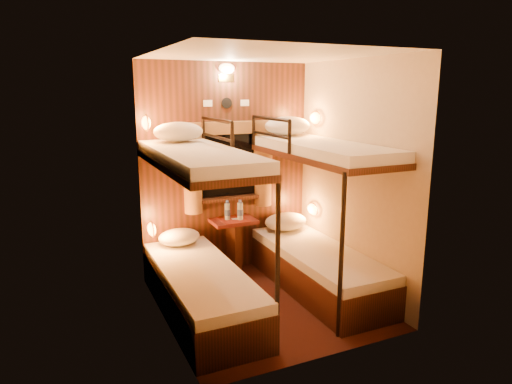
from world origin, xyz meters
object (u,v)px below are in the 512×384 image
table (234,239)px  bottle_right (240,211)px  bottle_left (227,212)px  bunk_right (318,239)px  bunk_left (200,258)px

table → bottle_right: bearing=-36.1°
table → bottle_left: (-0.07, 0.01, 0.33)m
bunk_right → bottle_right: bunk_right is taller
bottle_right → bottle_left: bearing=155.4°
bunk_left → bunk_right: bearing=0.0°
table → bottle_left: 0.34m
bunk_left → bunk_right: (1.30, 0.00, 0.00)m
bunk_right → bottle_left: 1.09m
bunk_left → table: size_ratio=2.90×
bunk_left → bottle_right: (0.71, 0.73, 0.19)m
bunk_right → bunk_left: bearing=180.0°
bottle_right → table: bearing=143.9°
bottle_left → bottle_right: (0.13, -0.06, 0.00)m
bunk_right → table: bunk_right is taller
table → bottle_right: (0.06, -0.05, 0.34)m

